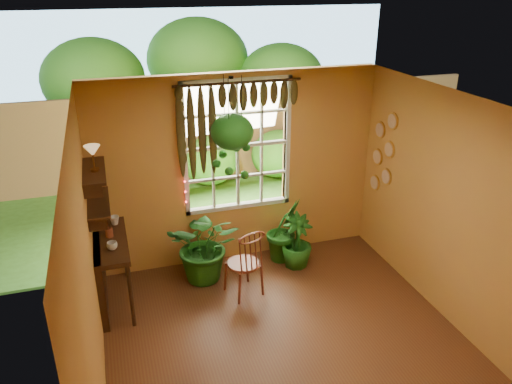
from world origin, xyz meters
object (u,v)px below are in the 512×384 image
at_px(potted_plant_mid, 284,230).
at_px(hanging_basket, 232,137).
at_px(windsor_chair, 245,272).
at_px(potted_plant_left, 206,245).
at_px(counter_ledge, 104,266).

relative_size(potted_plant_mid, hanging_basket, 0.71).
xyz_separation_m(windsor_chair, hanging_basket, (0.06, 0.76, 1.60)).
xyz_separation_m(potted_plant_left, potted_plant_mid, (1.19, 0.18, -0.05)).
bearing_deg(windsor_chair, counter_ledge, 152.40).
distance_m(windsor_chair, hanging_basket, 1.77).
relative_size(potted_plant_left, hanging_basket, 0.78).
xyz_separation_m(potted_plant_left, hanging_basket, (0.46, 0.26, 1.39)).
height_order(windsor_chair, potted_plant_left, windsor_chair).
relative_size(windsor_chair, potted_plant_left, 1.06).
height_order(windsor_chair, hanging_basket, hanging_basket).
distance_m(potted_plant_left, hanging_basket, 1.49).
height_order(counter_ledge, potted_plant_left, potted_plant_left).
relative_size(counter_ledge, potted_plant_left, 1.14).
bearing_deg(counter_ledge, potted_plant_left, 7.75).
bearing_deg(hanging_basket, windsor_chair, -94.76).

